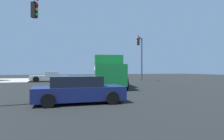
{
  "coord_description": "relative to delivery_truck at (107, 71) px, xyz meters",
  "views": [
    {
      "loc": [
        17.78,
        -5.09,
        1.62
      ],
      "look_at": [
        0.44,
        0.74,
        1.6
      ],
      "focal_mm": 30.93,
      "sensor_mm": 36.0,
      "label": 1
    }
  ],
  "objects": [
    {
      "name": "delivery_truck",
      "position": [
        0.0,
        0.0,
        0.0
      ],
      "size": [
        8.5,
        4.36,
        2.89
      ],
      "color": "#146B2D",
      "rests_on": "ground"
    },
    {
      "name": "pickup_silver",
      "position": [
        -9.96,
        -5.09,
        -0.78
      ],
      "size": [
        2.38,
        5.26,
        1.38
      ],
      "color": "#B7BABF",
      "rests_on": "ground"
    },
    {
      "name": "traffic_light_secondary",
      "position": [
        -7.2,
        7.28,
        2.62
      ],
      "size": [
        3.03,
        2.2,
        6.37
      ],
      "color": "#38383D",
      "rests_on": "ground"
    },
    {
      "name": "sedan_navy",
      "position": [
        8.34,
        -4.04,
        -0.88
      ],
      "size": [
        2.16,
        4.36,
        1.31
      ],
      "color": "navy",
      "rests_on": "ground"
    },
    {
      "name": "traffic_light_primary",
      "position": [
        7.16,
        -7.6,
        2.59
      ],
      "size": [
        3.51,
        2.43,
        6.26
      ],
      "color": "#38383D",
      "rests_on": "ground"
    },
    {
      "name": "ground_plane",
      "position": [
        0.02,
        -0.4,
        -1.51
      ],
      "size": [
        100.0,
        100.0,
        0.0
      ],
      "primitive_type": "plane",
      "color": "black"
    }
  ]
}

